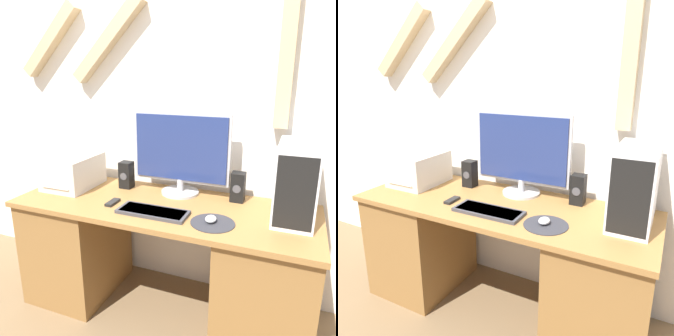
{
  "view_description": "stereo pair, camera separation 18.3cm",
  "coord_description": "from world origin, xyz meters",
  "views": [
    {
      "loc": [
        0.7,
        -1.31,
        1.45
      ],
      "look_at": [
        0.04,
        0.32,
        0.94
      ],
      "focal_mm": 35.0,
      "sensor_mm": 36.0,
      "label": 1
    },
    {
      "loc": [
        0.86,
        -1.23,
        1.45
      ],
      "look_at": [
        0.04,
        0.32,
        0.94
      ],
      "focal_mm": 35.0,
      "sensor_mm": 36.0,
      "label": 2
    }
  ],
  "objects": [
    {
      "name": "mouse",
      "position": [
        0.33,
        0.18,
        0.74
      ],
      "size": [
        0.06,
        0.07,
        0.03
      ],
      "color": "silver",
      "rests_on": "mousepad"
    },
    {
      "name": "mousepad",
      "position": [
        0.34,
        0.18,
        0.72
      ],
      "size": [
        0.23,
        0.23,
        0.0
      ],
      "color": "#2D2D33",
      "rests_on": "desk"
    },
    {
      "name": "remote_control",
      "position": [
        -0.27,
        0.22,
        0.73
      ],
      "size": [
        0.04,
        0.11,
        0.02
      ],
      "color": "black",
      "rests_on": "desk"
    },
    {
      "name": "printer",
      "position": [
        -0.67,
        0.39,
        0.82
      ],
      "size": [
        0.28,
        0.37,
        0.21
      ],
      "color": "beige",
      "rests_on": "desk"
    },
    {
      "name": "computer_tower",
      "position": [
        0.71,
        0.41,
        0.92
      ],
      "size": [
        0.2,
        0.41,
        0.4
      ],
      "color": "white",
      "rests_on": "desk"
    },
    {
      "name": "wall_back",
      "position": [
        -0.0,
        0.7,
        1.36
      ],
      "size": [
        6.4,
        0.13,
        2.7
      ],
      "color": "white",
      "rests_on": "ground_plane"
    },
    {
      "name": "keyboard",
      "position": [
        0.01,
        0.18,
        0.73
      ],
      "size": [
        0.39,
        0.15,
        0.02
      ],
      "color": "#3D3D42",
      "rests_on": "desk"
    },
    {
      "name": "speaker_left",
      "position": [
        -0.33,
        0.5,
        0.81
      ],
      "size": [
        0.08,
        0.08,
        0.18
      ],
      "color": "black",
      "rests_on": "desk"
    },
    {
      "name": "speaker_right",
      "position": [
        0.4,
        0.53,
        0.81
      ],
      "size": [
        0.08,
        0.08,
        0.18
      ],
      "color": "black",
      "rests_on": "desk"
    },
    {
      "name": "desk",
      "position": [
        0.0,
        0.32,
        0.37
      ],
      "size": [
        1.74,
        0.64,
        0.72
      ],
      "color": "olive",
      "rests_on": "ground_plane"
    },
    {
      "name": "monitor",
      "position": [
        0.04,
        0.53,
        0.99
      ],
      "size": [
        0.61,
        0.24,
        0.51
      ],
      "color": "#B7B7BC",
      "rests_on": "desk"
    }
  ]
}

